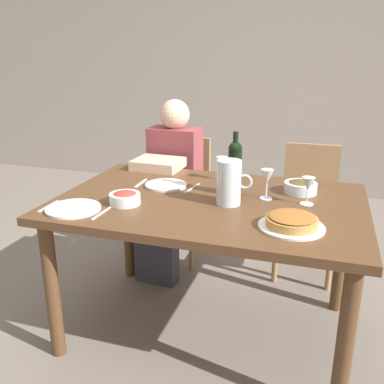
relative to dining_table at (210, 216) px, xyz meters
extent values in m
plane|color=slate|center=(0.00, 0.00, -0.67)|extent=(8.00, 8.00, 0.00)
cube|color=#A3998E|center=(0.00, 2.67, 0.73)|extent=(8.00, 0.10, 2.80)
cube|color=brown|center=(0.00, 0.00, 0.07)|extent=(1.50, 1.00, 0.04)
cylinder|color=brown|center=(-0.67, -0.42, -0.31)|extent=(0.07, 0.07, 0.72)
cylinder|color=brown|center=(0.67, -0.42, -0.31)|extent=(0.07, 0.07, 0.72)
cylinder|color=brown|center=(-0.67, 0.42, -0.31)|extent=(0.07, 0.07, 0.72)
cylinder|color=brown|center=(0.67, 0.42, -0.31)|extent=(0.07, 0.07, 0.72)
cylinder|color=black|center=(0.10, 0.11, 0.21)|extent=(0.07, 0.07, 0.23)
sphere|color=black|center=(0.10, 0.11, 0.33)|extent=(0.07, 0.07, 0.07)
cylinder|color=black|center=(0.10, 0.11, 0.38)|extent=(0.03, 0.03, 0.08)
cylinder|color=black|center=(0.10, 0.11, 0.20)|extent=(0.07, 0.07, 0.08)
cylinder|color=silver|center=(0.10, -0.04, 0.20)|extent=(0.12, 0.12, 0.22)
cylinder|color=silver|center=(0.10, -0.04, 0.16)|extent=(0.11, 0.11, 0.13)
torus|color=silver|center=(0.18, -0.04, 0.21)|extent=(0.07, 0.01, 0.07)
cylinder|color=white|center=(0.42, -0.25, 0.10)|extent=(0.28, 0.28, 0.01)
cylinder|color=#C18E47|center=(0.42, -0.25, 0.12)|extent=(0.22, 0.22, 0.03)
ellipsoid|color=#9E6028|center=(0.42, -0.25, 0.14)|extent=(0.19, 0.19, 0.02)
cylinder|color=silver|center=(-0.37, -0.19, 0.12)|extent=(0.15, 0.15, 0.05)
ellipsoid|color=#B2382D|center=(-0.37, -0.19, 0.14)|extent=(0.12, 0.12, 0.04)
cylinder|color=silver|center=(0.42, 0.24, 0.12)|extent=(0.17, 0.17, 0.06)
ellipsoid|color=brown|center=(0.42, 0.24, 0.14)|extent=(0.14, 0.14, 0.04)
cylinder|color=silver|center=(0.46, 0.07, 0.09)|extent=(0.06, 0.06, 0.00)
cylinder|color=silver|center=(0.46, 0.07, 0.13)|extent=(0.01, 0.01, 0.07)
cone|color=silver|center=(0.46, 0.07, 0.19)|extent=(0.06, 0.06, 0.07)
cylinder|color=silver|center=(0.26, 0.09, 0.09)|extent=(0.06, 0.06, 0.00)
cylinder|color=silver|center=(0.26, 0.09, 0.13)|extent=(0.01, 0.01, 0.07)
cone|color=silver|center=(0.26, 0.09, 0.21)|extent=(0.06, 0.06, 0.07)
cylinder|color=silver|center=(-0.03, 0.34, 0.09)|extent=(0.06, 0.06, 0.00)
cylinder|color=silver|center=(-0.03, 0.34, 0.13)|extent=(0.01, 0.01, 0.06)
cone|color=silver|center=(-0.03, 0.34, 0.19)|extent=(0.07, 0.07, 0.07)
cylinder|color=#470A14|center=(-0.03, 0.34, 0.18)|extent=(0.04, 0.04, 0.02)
cylinder|color=white|center=(-0.57, -0.34, 0.10)|extent=(0.25, 0.25, 0.01)
cylinder|color=white|center=(-0.29, 0.14, 0.10)|extent=(0.23, 0.23, 0.01)
cube|color=silver|center=(-0.70, -0.34, 0.09)|extent=(0.02, 0.16, 0.00)
cube|color=silver|center=(-0.42, -0.34, 0.09)|extent=(0.01, 0.18, 0.00)
cube|color=silver|center=(-0.14, 0.14, 0.09)|extent=(0.03, 0.18, 0.00)
cube|color=silver|center=(-0.44, 0.14, 0.09)|extent=(0.02, 0.16, 0.00)
cube|color=#9E7A51|center=(-0.45, 0.78, -0.21)|extent=(0.42, 0.42, 0.02)
cube|color=#9E7A51|center=(-0.44, 0.97, 0.00)|extent=(0.36, 0.05, 0.40)
cylinder|color=#9E7A51|center=(-0.63, 0.62, -0.44)|extent=(0.04, 0.04, 0.45)
cylinder|color=#9E7A51|center=(-0.29, 0.60, -0.44)|extent=(0.04, 0.04, 0.45)
cylinder|color=#9E7A51|center=(-0.61, 0.96, -0.44)|extent=(0.04, 0.04, 0.45)
cylinder|color=#9E7A51|center=(-0.27, 0.94, -0.44)|extent=(0.04, 0.04, 0.45)
cube|color=#8E3D42|center=(-0.45, 0.74, 0.05)|extent=(0.35, 0.22, 0.50)
sphere|color=beige|center=(-0.45, 0.74, 0.39)|extent=(0.20, 0.20, 0.20)
cube|color=#33333D|center=(-0.46, 0.55, -0.20)|extent=(0.32, 0.39, 0.14)
cube|color=#33333D|center=(-0.47, 0.40, -0.47)|extent=(0.28, 0.13, 0.40)
cube|color=beige|center=(-0.46, 0.46, 0.12)|extent=(0.30, 0.25, 0.06)
cube|color=#9E7A51|center=(0.45, 0.79, -0.21)|extent=(0.40, 0.40, 0.02)
cube|color=#9E7A51|center=(0.45, 0.98, 0.00)|extent=(0.36, 0.03, 0.40)
cylinder|color=#9E7A51|center=(0.28, 0.62, -0.44)|extent=(0.04, 0.04, 0.45)
cylinder|color=#9E7A51|center=(0.62, 0.62, -0.44)|extent=(0.04, 0.04, 0.45)
cylinder|color=#9E7A51|center=(0.28, 0.96, -0.44)|extent=(0.04, 0.04, 0.45)
cylinder|color=#9E7A51|center=(0.62, 0.96, -0.44)|extent=(0.04, 0.04, 0.45)
camera|label=1|loc=(0.52, -1.93, 0.79)|focal=39.82mm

